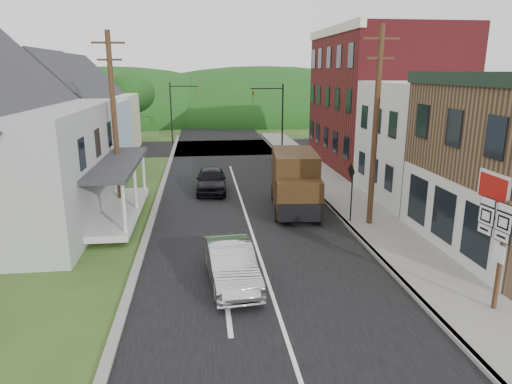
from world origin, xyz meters
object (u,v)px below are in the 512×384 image
object	(u,v)px
delivery_van	(295,182)
route_sign_cluster	(502,241)
dark_sedan	(211,180)
silver_sedan	(231,264)
warning_sign	(352,184)

from	to	relation	value
delivery_van	route_sign_cluster	xyz separation A→B (m)	(3.80, -11.05, 0.79)
dark_sedan	delivery_van	distance (m)	6.06
silver_sedan	route_sign_cluster	size ratio (longest dim) A/B	1.28
delivery_van	dark_sedan	bearing A→B (deg)	140.81
dark_sedan	route_sign_cluster	bearing A→B (deg)	-60.46
dark_sedan	route_sign_cluster	world-z (taller)	route_sign_cluster
silver_sedan	dark_sedan	distance (m)	12.41
dark_sedan	silver_sedan	bearing A→B (deg)	-86.52
delivery_van	route_sign_cluster	bearing A→B (deg)	-64.90
dark_sedan	route_sign_cluster	xyz separation A→B (m)	(8.02, -15.32, 1.59)
dark_sedan	delivery_van	world-z (taller)	delivery_van
dark_sedan	warning_sign	bearing A→B (deg)	-44.88
warning_sign	dark_sedan	bearing A→B (deg)	128.06
silver_sedan	warning_sign	size ratio (longest dim) A/B	1.52
delivery_van	route_sign_cluster	size ratio (longest dim) A/B	1.67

